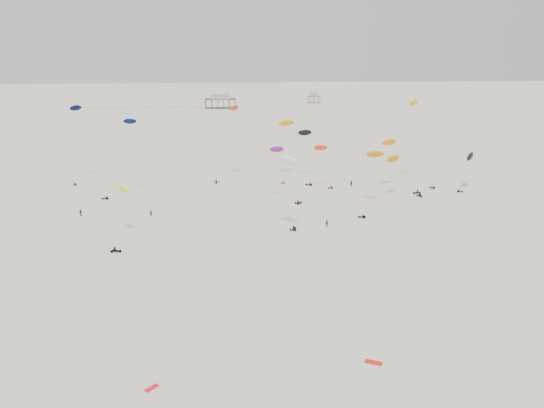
{
  "coord_description": "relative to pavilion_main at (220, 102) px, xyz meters",
  "views": [
    {
      "loc": [
        -10.34,
        -18.4,
        38.05
      ],
      "look_at": [
        0.0,
        88.0,
        7.0
      ],
      "focal_mm": 35.0,
      "sensor_mm": 36.0,
      "label": 1
    }
  ],
  "objects": [
    {
      "name": "rig_5",
      "position": [
        -21.59,
        -260.67,
        1.66
      ],
      "size": [
        3.35,
        16.14,
        15.5
      ],
      "rotation": [
        0.0,
        0.0,
        4.38
      ],
      "color": "black",
      "rests_on": "ground"
    },
    {
      "name": "spectator_0",
      "position": [
        -17.45,
        -245.56,
        -4.22
      ],
      "size": [
        0.77,
        0.61,
        1.88
      ],
      "primitive_type": "imported",
      "rotation": [
        0.0,
        0.0,
        2.91
      ],
      "color": "black",
      "rests_on": "ground"
    },
    {
      "name": "rig_4",
      "position": [
        47.02,
        -231.65,
        4.22
      ],
      "size": [
        10.35,
        6.86,
        11.97
      ],
      "rotation": [
        0.0,
        0.0,
        3.34
      ],
      "color": "black",
      "rests_on": "ground"
    },
    {
      "name": "rig_8",
      "position": [
        28.55,
        -221.03,
        4.71
      ],
      "size": [
        5.57,
        5.27,
        12.24
      ],
      "rotation": [
        0.0,
        0.0,
        1.86
      ],
      "color": "black",
      "rests_on": "ground"
    },
    {
      "name": "rig_1",
      "position": [
        -27.07,
        -222.56,
        9.15
      ],
      "size": [
        8.96,
        11.14,
        21.44
      ],
      "rotation": [
        0.0,
        0.0,
        1.62
      ],
      "color": "black",
      "rests_on": "ground"
    },
    {
      "name": "grounded_kite_b",
      "position": [
        -9.21,
        -313.76,
        -4.22
      ],
      "size": [
        1.78,
        1.76,
        0.07
      ],
      "primitive_type": "cube",
      "rotation": [
        0.0,
        0.0,
        0.77
      ],
      "color": "red",
      "rests_on": "ground"
    },
    {
      "name": "grounded_kite_a",
      "position": [
        18.17,
        -311.09,
        -4.22
      ],
      "size": [
        2.37,
        1.79,
        0.08
      ],
      "primitive_type": "cube",
      "rotation": [
        0.0,
        0.0,
        -0.47
      ],
      "color": "red",
      "rests_on": "ground"
    },
    {
      "name": "pavilion_main",
      "position": [
        0.0,
        0.0,
        0.0
      ],
      "size": [
        21.0,
        13.0,
        9.8
      ],
      "color": "brown",
      "rests_on": "ground"
    },
    {
      "name": "spectator_3",
      "position": [
        37.0,
        -222.08,
        -4.22
      ],
      "size": [
        0.86,
        0.65,
        2.14
      ],
      "primitive_type": "imported",
      "rotation": [
        0.0,
        0.0,
        2.98
      ],
      "color": "black",
      "rests_on": "ground"
    },
    {
      "name": "rig_12",
      "position": [
        14.53,
        -255.88,
        8.32
      ],
      "size": [
        5.16,
        7.85,
        16.1
      ],
      "rotation": [
        0.0,
        0.0,
        5.78
      ],
      "color": "black",
      "rests_on": "ground"
    },
    {
      "name": "spectator_2",
      "position": [
        -34.15,
        -243.88,
        -4.22
      ],
      "size": [
        1.34,
        1.2,
        2.01
      ],
      "primitive_type": "imported",
      "rotation": [
        0.0,
        0.0,
        5.67
      ],
      "color": "black",
      "rests_on": "ground"
    },
    {
      "name": "rig_6",
      "position": [
        57.69,
        -213.91,
        16.31
      ],
      "size": [
        5.68,
        17.59,
        25.82
      ],
      "rotation": [
        0.0,
        0.0,
        0.72
      ],
      "color": "black",
      "rests_on": "ground"
    },
    {
      "name": "rig_13",
      "position": [
        37.97,
        -239.48,
        6.19
      ],
      "size": [
        10.14,
        16.87,
        19.55
      ],
      "rotation": [
        0.0,
        0.0,
        1.15
      ],
      "color": "black",
      "rests_on": "ground"
    },
    {
      "name": "rig_2",
      "position": [
        -43.94,
        -202.9,
        13.08
      ],
      "size": [
        3.97,
        15.42,
        23.42
      ],
      "rotation": [
        0.0,
        0.0,
        3.69
      ],
      "color": "black",
      "rests_on": "ground"
    },
    {
      "name": "rig_0",
      "position": [
        2.25,
        -206.47,
        10.74
      ],
      "size": [
        8.92,
        14.24,
        23.14
      ],
      "rotation": [
        0.0,
        0.0,
        3.15
      ],
      "color": "black",
      "rests_on": "ground"
    },
    {
      "name": "rig_9",
      "position": [
        25.63,
        -208.61,
        6.29
      ],
      "size": [
        4.66,
        16.37,
        18.67
      ],
      "rotation": [
        0.0,
        0.0,
        1.34
      ],
      "color": "black",
      "rests_on": "ground"
    },
    {
      "name": "spectator_1",
      "position": [
        22.87,
        -257.44,
        -4.22
      ],
      "size": [
        0.97,
        0.63,
        1.88
      ],
      "primitive_type": "imported",
      "rotation": [
        0.0,
        0.0,
        6.39
      ],
      "color": "black",
      "rests_on": "ground"
    },
    {
      "name": "rig_10",
      "position": [
        69.91,
        -226.36,
        4.19
      ],
      "size": [
        8.07,
        9.2,
        11.28
      ],
      "rotation": [
        0.0,
        0.0,
        4.3
      ],
      "color": "black",
      "rests_on": "ground"
    },
    {
      "name": "rig_7",
      "position": [
        48.87,
        -223.32,
        6.09
      ],
      "size": [
        9.34,
        13.24,
        15.98
      ],
      "rotation": [
        0.0,
        0.0,
        1.81
      ],
      "color": "black",
      "rests_on": "ground"
    },
    {
      "name": "ground_plane",
      "position": [
        10.0,
        -150.0,
        -4.22
      ],
      "size": [
        900.0,
        900.0,
        0.0
      ],
      "primitive_type": "plane",
      "color": "beige"
    },
    {
      "name": "pier_fence",
      "position": [
        -52.0,
        -0.0,
        -3.45
      ],
      "size": [
        80.2,
        0.2,
        1.5
      ],
      "color": "black",
      "rests_on": "ground"
    },
    {
      "name": "rig_11",
      "position": [
        19.96,
        -204.83,
        10.24
      ],
      "size": [
        6.03,
        16.06,
        20.01
      ],
      "rotation": [
        0.0,
        0.0,
        -0.07
      ],
      "color": "black",
      "rests_on": "ground"
    },
    {
      "name": "pavilion_small",
      "position": [
        70.0,
        30.0,
        -0.74
      ],
      "size": [
        9.0,
        7.0,
        8.0
      ],
      "color": "brown",
      "rests_on": "ground"
    },
    {
      "name": "rig_3",
      "position": [
        16.03,
        -233.51,
        4.31
      ],
      "size": [
        7.97,
        9.63,
        14.77
      ],
      "rotation": [
        0.0,
        0.0,
        5.32
      ],
      "color": "black",
      "rests_on": "ground"
    }
  ]
}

